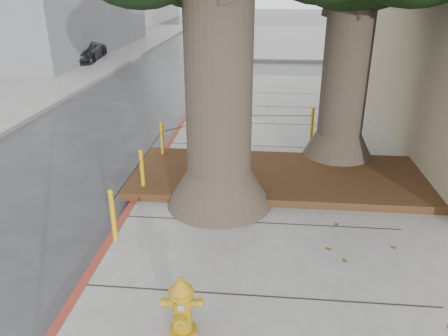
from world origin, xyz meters
name	(u,v)px	position (x,y,z in m)	size (l,w,h in m)	color
ground	(220,302)	(0.00, 0.00, 0.00)	(140.00, 140.00, 0.00)	#28282B
sidewalk_far	(340,40)	(6.00, 30.00, 0.07)	(16.00, 20.00, 0.15)	slate
curb_red	(133,207)	(-2.00, 2.50, 0.07)	(0.14, 26.00, 0.16)	maroon
planter_bed	(280,176)	(0.90, 3.90, 0.23)	(6.40, 2.60, 0.16)	black
bollard_ring	(202,148)	(-0.87, 4.38, 0.66)	(3.79, 5.39, 0.95)	#D39F0B
fire_hydrant	(182,307)	(-0.38, -0.77, 0.55)	(0.44, 0.40, 0.83)	#B38012
car_silver	(366,54)	(5.62, 18.82, 0.67)	(1.59, 3.95, 1.35)	#B3B3B8
car_dark	(83,49)	(-9.65, 19.07, 0.67)	(1.87, 4.61, 1.34)	black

